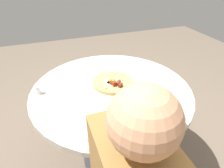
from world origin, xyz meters
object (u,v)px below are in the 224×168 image
(breakfast_pizza, at_px, (113,82))
(dining_table, at_px, (111,108))
(pizza_plate, at_px, (113,85))
(water_glass, at_px, (169,116))
(bread_plate, at_px, (147,101))
(fork, at_px, (83,122))
(knife, at_px, (78,127))
(salt_shaker, at_px, (38,90))

(breakfast_pizza, bearing_deg, dining_table, 137.94)
(pizza_plate, height_order, water_glass, water_glass)
(bread_plate, xyz_separation_m, fork, (-0.04, 0.37, 0.00))
(pizza_plate, bearing_deg, bread_plate, -151.03)
(breakfast_pizza, distance_m, bread_plate, 0.25)
(water_glass, bearing_deg, dining_table, 19.21)
(water_glass, bearing_deg, bread_plate, -0.20)
(pizza_plate, relative_size, breakfast_pizza, 1.13)
(fork, xyz_separation_m, knife, (-0.02, 0.03, 0.00))
(dining_table, distance_m, knife, 0.41)
(dining_table, bearing_deg, knife, 135.76)
(pizza_plate, xyz_separation_m, fork, (-0.26, 0.25, 0.00))
(breakfast_pizza, relative_size, fork, 1.41)
(fork, distance_m, water_glass, 0.41)
(breakfast_pizza, xyz_separation_m, knife, (-0.28, 0.28, -0.02))
(knife, height_order, water_glass, water_glass)
(breakfast_pizza, height_order, fork, breakfast_pizza)
(dining_table, distance_m, water_glass, 0.48)
(bread_plate, bearing_deg, water_glass, 179.80)
(salt_shaker, bearing_deg, knife, -154.51)
(breakfast_pizza, height_order, knife, breakfast_pizza)
(dining_table, distance_m, bread_plate, 0.30)
(breakfast_pizza, distance_m, fork, 0.36)
(pizza_plate, distance_m, knife, 0.40)
(dining_table, relative_size, water_glass, 7.14)
(breakfast_pizza, distance_m, knife, 0.40)
(fork, bearing_deg, bread_plate, -123.43)
(pizza_plate, relative_size, fork, 1.60)
(dining_table, height_order, water_glass, water_glass)
(bread_plate, height_order, salt_shaker, salt_shaker)
(dining_table, distance_m, pizza_plate, 0.17)
(dining_table, relative_size, bread_plate, 5.76)
(knife, bearing_deg, breakfast_pizza, -83.87)
(dining_table, xyz_separation_m, pizza_plate, (0.02, -0.02, 0.17))
(dining_table, xyz_separation_m, breakfast_pizza, (0.02, -0.02, 0.19))
(knife, relative_size, salt_shaker, 3.53)
(breakfast_pizza, xyz_separation_m, water_glass, (-0.42, -0.12, 0.04))
(bread_plate, distance_m, knife, 0.41)
(breakfast_pizza, relative_size, knife, 1.41)
(pizza_plate, height_order, salt_shaker, salt_shaker)
(pizza_plate, distance_m, salt_shaker, 0.45)
(salt_shaker, bearing_deg, breakfast_pizza, -98.66)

